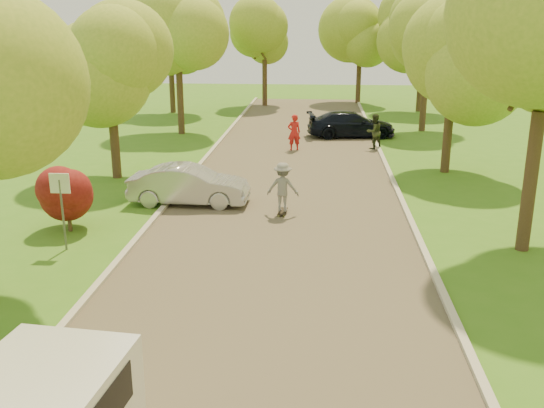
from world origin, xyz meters
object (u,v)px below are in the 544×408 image
(street_sign, at_px, (61,195))
(silver_sedan, at_px, (189,185))
(person_striped, at_px, (294,132))
(person_olive, at_px, (374,132))
(longboard, at_px, (283,211))
(skateboarder, at_px, (283,187))
(dark_sedan, at_px, (351,124))

(street_sign, xyz_separation_m, silver_sedan, (2.50, 4.58, -0.89))
(person_striped, bearing_deg, street_sign, 52.42)
(street_sign, bearing_deg, silver_sedan, 61.38)
(street_sign, xyz_separation_m, person_olive, (9.60, 14.56, -0.70))
(longboard, height_order, person_striped, person_striped)
(skateboarder, relative_size, person_olive, 0.94)
(dark_sedan, relative_size, skateboarder, 2.93)
(silver_sedan, distance_m, longboard, 3.45)
(dark_sedan, distance_m, person_striped, 4.81)
(street_sign, xyz_separation_m, skateboarder, (5.78, 3.69, -0.65))
(street_sign, height_order, person_olive, street_sign)
(silver_sedan, relative_size, longboard, 4.84)
(silver_sedan, relative_size, dark_sedan, 0.86)
(dark_sedan, bearing_deg, longboard, 160.97)
(longboard, relative_size, person_olive, 0.49)
(silver_sedan, height_order, longboard, silver_sedan)
(person_olive, bearing_deg, person_striped, -23.22)
(longboard, xyz_separation_m, skateboarder, (0.00, -0.00, 0.82))
(silver_sedan, distance_m, skateboarder, 3.41)
(skateboarder, bearing_deg, person_striped, -84.39)
(longboard, relative_size, person_striped, 0.48)
(dark_sedan, height_order, person_olive, person_olive)
(street_sign, relative_size, skateboarder, 1.35)
(street_sign, bearing_deg, skateboarder, 32.53)
(person_olive, bearing_deg, street_sign, 24.14)
(dark_sedan, xyz_separation_m, skateboarder, (-2.84, -14.05, 0.23))
(longboard, distance_m, person_striped, 10.27)
(dark_sedan, distance_m, skateboarder, 14.34)
(skateboarder, distance_m, person_striped, 10.24)
(street_sign, xyz_separation_m, person_striped, (5.70, 13.93, -0.69))
(street_sign, height_order, skateboarder, street_sign)
(street_sign, height_order, dark_sedan, street_sign)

